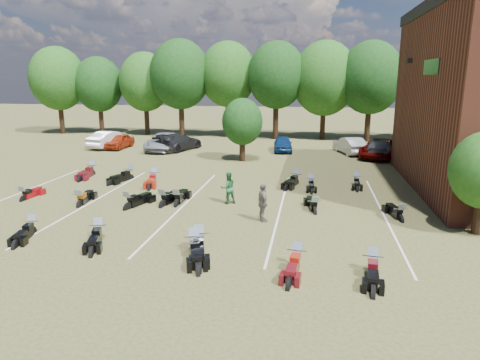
% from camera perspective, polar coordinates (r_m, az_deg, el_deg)
% --- Properties ---
extents(ground, '(160.00, 160.00, 0.00)m').
position_cam_1_polar(ground, '(19.06, -1.37, -6.32)').
color(ground, brown).
rests_on(ground, ground).
extents(car_0, '(1.75, 4.00, 1.34)m').
position_cam_1_polar(car_0, '(41.60, -15.82, 5.00)').
color(car_0, maroon).
rests_on(car_0, ground).
extents(car_1, '(2.87, 5.12, 1.60)m').
position_cam_1_polar(car_1, '(42.22, -16.86, 5.23)').
color(car_1, silver).
rests_on(car_1, ground).
extents(car_2, '(3.08, 5.81, 1.56)m').
position_cam_1_polar(car_2, '(39.57, -10.15, 5.04)').
color(car_2, gray).
rests_on(car_2, ground).
extents(car_3, '(3.75, 5.65, 1.52)m').
position_cam_1_polar(car_3, '(39.39, -8.18, 5.05)').
color(car_3, black).
rests_on(car_3, ground).
extents(car_4, '(1.95, 4.09, 1.35)m').
position_cam_1_polar(car_4, '(38.61, 5.74, 4.82)').
color(car_4, navy).
rests_on(car_4, ground).
extents(car_5, '(2.86, 4.66, 1.45)m').
position_cam_1_polar(car_5, '(38.42, 14.44, 4.50)').
color(car_5, '#BAB9B4').
rests_on(car_5, ground).
extents(car_6, '(4.12, 6.07, 1.54)m').
position_cam_1_polar(car_6, '(37.15, 18.07, 4.03)').
color(car_6, '#500504').
rests_on(car_6, ground).
extents(car_7, '(2.72, 5.29, 1.47)m').
position_cam_1_polar(car_7, '(37.13, 17.95, 3.98)').
color(car_7, '#3E3D43').
rests_on(car_7, ground).
extents(person_green, '(1.03, 0.97, 1.69)m').
position_cam_1_polar(person_green, '(22.35, -1.60, -1.05)').
color(person_green, '#266737').
rests_on(person_green, ground).
extents(person_grey, '(0.85, 1.14, 1.79)m').
position_cam_1_polar(person_grey, '(19.56, 3.07, -3.04)').
color(person_grey, '#605D52').
rests_on(person_grey, ground).
extents(motorcycle_1, '(1.38, 2.35, 1.25)m').
position_cam_1_polar(motorcycle_1, '(18.60, -18.29, -7.54)').
color(motorcycle_1, black).
rests_on(motorcycle_1, ground).
extents(motorcycle_2, '(1.09, 2.19, 1.17)m').
position_cam_1_polar(motorcycle_2, '(20.31, -25.93, -6.47)').
color(motorcycle_2, black).
rests_on(motorcycle_2, ground).
extents(motorcycle_3, '(1.52, 2.52, 1.34)m').
position_cam_1_polar(motorcycle_3, '(16.49, -6.11, -9.64)').
color(motorcycle_3, black).
rests_on(motorcycle_3, ground).
extents(motorcycle_4, '(1.41, 2.58, 1.37)m').
position_cam_1_polar(motorcycle_4, '(16.72, -5.46, -9.29)').
color(motorcycle_4, black).
rests_on(motorcycle_4, ground).
extents(motorcycle_5, '(0.93, 2.28, 1.24)m').
position_cam_1_polar(motorcycle_5, '(15.52, 17.15, -11.74)').
color(motorcycle_5, black).
rests_on(motorcycle_5, ground).
extents(motorcycle_6, '(0.94, 2.27, 1.23)m').
position_cam_1_polar(motorcycle_6, '(15.45, 7.52, -11.35)').
color(motorcycle_6, '#500B10').
rests_on(motorcycle_6, ground).
extents(motorcycle_7, '(0.74, 2.06, 1.13)m').
position_cam_1_polar(motorcycle_7, '(25.85, -26.85, -2.46)').
color(motorcycle_7, maroon).
rests_on(motorcycle_7, ground).
extents(motorcycle_8, '(1.00, 2.33, 1.26)m').
position_cam_1_polar(motorcycle_8, '(23.56, -20.55, -3.30)').
color(motorcycle_8, black).
rests_on(motorcycle_8, ground).
extents(motorcycle_9, '(1.19, 2.51, 1.34)m').
position_cam_1_polar(motorcycle_9, '(22.38, -10.20, -3.50)').
color(motorcycle_9, black).
rests_on(motorcycle_9, ground).
extents(motorcycle_10, '(1.48, 2.51, 1.33)m').
position_cam_1_polar(motorcycle_10, '(22.32, -14.63, -3.77)').
color(motorcycle_10, black).
rests_on(motorcycle_10, ground).
extents(motorcycle_11, '(0.76, 2.32, 1.29)m').
position_cam_1_polar(motorcycle_11, '(22.41, -8.41, -3.40)').
color(motorcycle_11, black).
rests_on(motorcycle_11, ground).
extents(motorcycle_12, '(1.07, 2.28, 1.22)m').
position_cam_1_polar(motorcycle_12, '(21.30, 9.89, -4.36)').
color(motorcycle_12, black).
rests_on(motorcycle_12, ground).
extents(motorcycle_13, '(1.13, 2.21, 1.18)m').
position_cam_1_polar(motorcycle_13, '(21.20, 20.57, -5.13)').
color(motorcycle_13, black).
rests_on(motorcycle_13, ground).
extents(motorcycle_14, '(0.96, 2.53, 1.38)m').
position_cam_1_polar(motorcycle_14, '(30.70, -19.09, 0.61)').
color(motorcycle_14, '#500B16').
rests_on(motorcycle_14, ground).
extents(motorcycle_15, '(1.21, 2.49, 1.33)m').
position_cam_1_polar(motorcycle_15, '(27.47, -11.36, -0.37)').
color(motorcycle_15, maroon).
rests_on(motorcycle_15, ground).
extents(motorcycle_16, '(1.46, 2.51, 1.33)m').
position_cam_1_polar(motorcycle_16, '(28.74, -14.47, 0.08)').
color(motorcycle_16, black).
rests_on(motorcycle_16, ground).
extents(motorcycle_18, '(1.42, 2.48, 1.32)m').
position_cam_1_polar(motorcycle_18, '(26.84, 7.48, -0.54)').
color(motorcycle_18, black).
rests_on(motorcycle_18, ground).
extents(motorcycle_19, '(0.74, 2.04, 1.12)m').
position_cam_1_polar(motorcycle_19, '(26.21, 9.39, -0.95)').
color(motorcycle_19, black).
rests_on(motorcycle_19, ground).
extents(motorcycle_20, '(0.73, 2.10, 1.16)m').
position_cam_1_polar(motorcycle_20, '(27.30, 15.17, -0.66)').
color(motorcycle_20, black).
rests_on(motorcycle_20, ground).
extents(tree_line, '(56.00, 6.00, 9.79)m').
position_cam_1_polar(tree_line, '(46.80, 4.33, 13.29)').
color(tree_line, black).
rests_on(tree_line, ground).
extents(young_tree_midfield, '(3.20, 3.20, 4.70)m').
position_cam_1_polar(young_tree_midfield, '(33.71, 0.31, 7.77)').
color(young_tree_midfield, black).
rests_on(young_tree_midfield, ground).
extents(parking_lines, '(20.10, 14.00, 0.01)m').
position_cam_1_polar(parking_lines, '(22.53, -7.42, -3.26)').
color(parking_lines, silver).
rests_on(parking_lines, ground).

